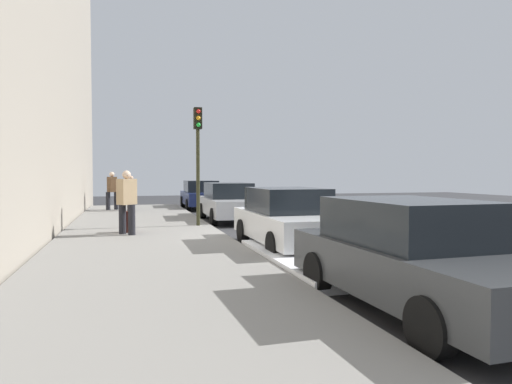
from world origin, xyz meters
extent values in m
plane|color=#333335|center=(0.00, 0.00, 0.00)|extent=(56.00, 56.00, 0.00)
cube|color=gray|center=(0.00, -3.30, 0.07)|extent=(28.00, 4.60, 0.15)
cube|color=gold|center=(0.00, 3.20, 0.00)|extent=(28.00, 0.14, 0.01)
cube|color=white|center=(3.69, -0.70, 0.11)|extent=(4.66, 0.56, 0.22)
cylinder|color=black|center=(-10.55, 0.89, 0.32)|extent=(0.64, 0.23, 0.64)
cylinder|color=black|center=(-10.57, -0.79, 0.32)|extent=(0.64, 0.23, 0.64)
cylinder|color=black|center=(-13.24, 0.93, 0.32)|extent=(0.64, 0.23, 0.64)
cylinder|color=black|center=(-13.26, -0.75, 0.32)|extent=(0.64, 0.23, 0.64)
cube|color=navy|center=(-11.90, 0.07, 0.59)|extent=(4.36, 1.86, 0.64)
cube|color=black|center=(-12.12, 0.07, 1.21)|extent=(2.28, 1.63, 0.60)
cylinder|color=black|center=(-3.85, 0.96, 0.32)|extent=(0.64, 0.23, 0.64)
cylinder|color=black|center=(-3.89, -0.72, 0.32)|extent=(0.64, 0.23, 0.64)
cylinder|color=black|center=(-6.73, 1.02, 0.32)|extent=(0.64, 0.23, 0.64)
cylinder|color=black|center=(-6.76, -0.66, 0.32)|extent=(0.64, 0.23, 0.64)
cube|color=#B7BABF|center=(-5.31, 0.15, 0.59)|extent=(4.68, 1.89, 0.64)
cube|color=black|center=(-5.54, 0.16, 1.21)|extent=(2.45, 1.65, 0.60)
cylinder|color=black|center=(3.08, 1.00, 0.32)|extent=(0.64, 0.22, 0.64)
cylinder|color=black|center=(3.09, -0.68, 0.32)|extent=(0.64, 0.22, 0.64)
cylinder|color=black|center=(0.37, 0.98, 0.32)|extent=(0.64, 0.22, 0.64)
cylinder|color=black|center=(0.37, -0.70, 0.32)|extent=(0.64, 0.22, 0.64)
cube|color=white|center=(1.73, 0.15, 0.59)|extent=(4.39, 1.82, 0.64)
cube|color=black|center=(1.51, 0.15, 1.21)|extent=(2.29, 1.61, 0.60)
cylinder|color=black|center=(8.49, -0.76, 0.32)|extent=(0.65, 0.24, 0.64)
cylinder|color=black|center=(5.74, 0.84, 0.32)|extent=(0.65, 0.24, 0.64)
cylinder|color=black|center=(5.79, -0.84, 0.32)|extent=(0.65, 0.24, 0.64)
cube|color=#383A3D|center=(7.12, 0.04, 0.59)|extent=(4.40, 1.92, 0.64)
cube|color=black|center=(6.90, 0.03, 1.21)|extent=(2.31, 1.66, 0.60)
cylinder|color=black|center=(-10.56, -4.60, 0.58)|extent=(0.20, 0.20, 0.85)
cylinder|color=black|center=(-10.72, -4.23, 0.58)|extent=(0.20, 0.20, 0.85)
cube|color=brown|center=(-10.64, -4.42, 1.37)|extent=(0.57, 0.48, 0.73)
sphere|color=beige|center=(-10.64, -4.42, 1.85)|extent=(0.24, 0.24, 0.24)
cylinder|color=black|center=(-0.92, -3.59, 0.58)|extent=(0.20, 0.20, 0.85)
cylinder|color=black|center=(-1.23, -3.85, 0.58)|extent=(0.20, 0.20, 0.85)
cube|color=tan|center=(-1.08, -3.72, 1.36)|extent=(0.55, 0.57, 0.72)
sphere|color=beige|center=(-1.08, -3.72, 1.84)|extent=(0.24, 0.24, 0.24)
cylinder|color=black|center=(-10.16, -3.60, 0.53)|extent=(0.18, 0.18, 0.77)
cylinder|color=black|center=(-9.82, -3.47, 0.53)|extent=(0.18, 0.18, 0.77)
cube|color=black|center=(-9.99, -3.54, 1.24)|extent=(0.41, 0.51, 0.65)
sphere|color=#D8AD8C|center=(-9.99, -3.54, 1.67)|extent=(0.21, 0.21, 0.21)
cylinder|color=#2D2D19|center=(-2.83, -1.44, 1.75)|extent=(0.12, 0.12, 3.20)
cube|color=black|center=(-2.83, -1.44, 3.70)|extent=(0.26, 0.26, 0.70)
sphere|color=red|center=(-2.68, -1.44, 3.91)|extent=(0.14, 0.14, 0.14)
sphere|color=orange|center=(-2.68, -1.44, 3.69)|extent=(0.14, 0.14, 0.14)
sphere|color=green|center=(-2.68, -1.44, 3.47)|extent=(0.14, 0.14, 0.14)
cube|color=#471E19|center=(-1.59, -3.70, 0.46)|extent=(0.34, 0.22, 0.62)
cylinder|color=#4C4C4C|center=(-1.59, -3.70, 0.95)|extent=(0.03, 0.03, 0.36)
camera|label=1|loc=(12.43, -3.69, 1.86)|focal=32.37mm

